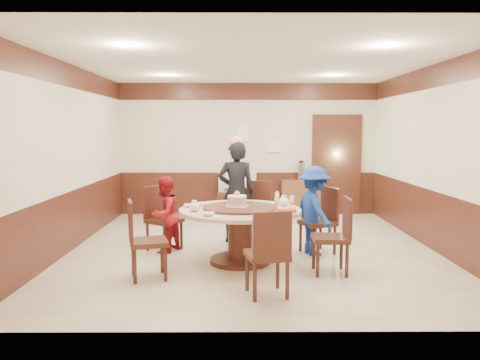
{
  "coord_description": "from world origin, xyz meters",
  "views": [
    {
      "loc": [
        -0.23,
        -7.06,
        1.82
      ],
      "look_at": [
        -0.19,
        -0.37,
        1.1
      ],
      "focal_mm": 35.0,
      "sensor_mm": 36.0,
      "label": 1
    }
  ],
  "objects_px": {
    "banquet_table": "(240,224)",
    "side_cabinet": "(300,198)",
    "person_red": "(165,214)",
    "tv_stand": "(238,204)",
    "person_standing": "(236,192)",
    "person_blue": "(314,211)",
    "thermos": "(301,171)",
    "shrimp_platter": "(286,211)",
    "birthday_cake": "(237,201)",
    "television": "(238,181)"
  },
  "relations": [
    {
      "from": "person_blue",
      "to": "birthday_cake",
      "type": "bearing_deg",
      "value": 90.65
    },
    {
      "from": "person_standing",
      "to": "side_cabinet",
      "type": "xyz_separation_m",
      "value": [
        1.35,
        2.35,
        -0.44
      ]
    },
    {
      "from": "birthday_cake",
      "to": "shrimp_platter",
      "type": "bearing_deg",
      "value": -32.4
    },
    {
      "from": "person_standing",
      "to": "television",
      "type": "xyz_separation_m",
      "value": [
        0.02,
        2.32,
        -0.09
      ]
    },
    {
      "from": "person_blue",
      "to": "side_cabinet",
      "type": "relative_size",
      "value": 1.62
    },
    {
      "from": "birthday_cake",
      "to": "thermos",
      "type": "height_order",
      "value": "thermos"
    },
    {
      "from": "person_blue",
      "to": "birthday_cake",
      "type": "xyz_separation_m",
      "value": [
        -1.13,
        -0.4,
        0.21
      ]
    },
    {
      "from": "banquet_table",
      "to": "side_cabinet",
      "type": "relative_size",
      "value": 2.08
    },
    {
      "from": "birthday_cake",
      "to": "shrimp_platter",
      "type": "distance_m",
      "value": 0.76
    },
    {
      "from": "person_standing",
      "to": "person_blue",
      "type": "distance_m",
      "value": 1.39
    },
    {
      "from": "shrimp_platter",
      "to": "side_cabinet",
      "type": "relative_size",
      "value": 0.38
    },
    {
      "from": "person_blue",
      "to": "side_cabinet",
      "type": "height_order",
      "value": "person_blue"
    },
    {
      "from": "person_standing",
      "to": "thermos",
      "type": "height_order",
      "value": "person_standing"
    },
    {
      "from": "shrimp_platter",
      "to": "television",
      "type": "height_order",
      "value": "television"
    },
    {
      "from": "tv_stand",
      "to": "side_cabinet",
      "type": "xyz_separation_m",
      "value": [
        1.33,
        0.03,
        0.12
      ]
    },
    {
      "from": "person_red",
      "to": "thermos",
      "type": "relative_size",
      "value": 3.0
    },
    {
      "from": "side_cabinet",
      "to": "person_red",
      "type": "bearing_deg",
      "value": -129.0
    },
    {
      "from": "thermos",
      "to": "person_red",
      "type": "bearing_deg",
      "value": -129.14
    },
    {
      "from": "thermos",
      "to": "person_blue",
      "type": "bearing_deg",
      "value": -94.16
    },
    {
      "from": "person_blue",
      "to": "side_cabinet",
      "type": "distance_m",
      "value": 3.14
    },
    {
      "from": "tv_stand",
      "to": "television",
      "type": "xyz_separation_m",
      "value": [
        0.0,
        0.0,
        0.48
      ]
    },
    {
      "from": "person_red",
      "to": "shrimp_platter",
      "type": "bearing_deg",
      "value": 87.68
    },
    {
      "from": "banquet_table",
      "to": "person_blue",
      "type": "bearing_deg",
      "value": 21.64
    },
    {
      "from": "thermos",
      "to": "birthday_cake",
      "type": "bearing_deg",
      "value": -111.04
    },
    {
      "from": "shrimp_platter",
      "to": "tv_stand",
      "type": "distance_m",
      "value": 3.98
    },
    {
      "from": "shrimp_platter",
      "to": "side_cabinet",
      "type": "height_order",
      "value": "shrimp_platter"
    },
    {
      "from": "thermos",
      "to": "banquet_table",
      "type": "bearing_deg",
      "value": -110.26
    },
    {
      "from": "person_standing",
      "to": "person_red",
      "type": "relative_size",
      "value": 1.44
    },
    {
      "from": "television",
      "to": "side_cabinet",
      "type": "height_order",
      "value": "television"
    },
    {
      "from": "person_red",
      "to": "thermos",
      "type": "height_order",
      "value": "person_red"
    },
    {
      "from": "television",
      "to": "person_blue",
      "type": "bearing_deg",
      "value": 105.43
    },
    {
      "from": "person_blue",
      "to": "shrimp_platter",
      "type": "distance_m",
      "value": 0.95
    },
    {
      "from": "person_standing",
      "to": "television",
      "type": "height_order",
      "value": "person_standing"
    },
    {
      "from": "television",
      "to": "thermos",
      "type": "xyz_separation_m",
      "value": [
        1.34,
        0.03,
        0.21
      ]
    },
    {
      "from": "person_red",
      "to": "birthday_cake",
      "type": "bearing_deg",
      "value": 90.03
    },
    {
      "from": "thermos",
      "to": "side_cabinet",
      "type": "bearing_deg",
      "value": 180.0
    },
    {
      "from": "person_red",
      "to": "side_cabinet",
      "type": "bearing_deg",
      "value": 167.33
    },
    {
      "from": "television",
      "to": "thermos",
      "type": "bearing_deg",
      "value": 176.88
    },
    {
      "from": "tv_stand",
      "to": "person_standing",
      "type": "bearing_deg",
      "value": -90.57
    },
    {
      "from": "banquet_table",
      "to": "person_red",
      "type": "relative_size",
      "value": 1.46
    },
    {
      "from": "television",
      "to": "banquet_table",
      "type": "bearing_deg",
      "value": 86.11
    },
    {
      "from": "shrimp_platter",
      "to": "tv_stand",
      "type": "bearing_deg",
      "value": 99.1
    },
    {
      "from": "person_red",
      "to": "television",
      "type": "xyz_separation_m",
      "value": [
        1.09,
        2.96,
        0.16
      ]
    },
    {
      "from": "thermos",
      "to": "television",
      "type": "bearing_deg",
      "value": -178.72
    },
    {
      "from": "shrimp_platter",
      "to": "television",
      "type": "bearing_deg",
      "value": 99.1
    },
    {
      "from": "banquet_table",
      "to": "person_standing",
      "type": "bearing_deg",
      "value": 92.58
    },
    {
      "from": "banquet_table",
      "to": "thermos",
      "type": "height_order",
      "value": "thermos"
    },
    {
      "from": "person_standing",
      "to": "person_blue",
      "type": "relative_size",
      "value": 1.26
    },
    {
      "from": "person_red",
      "to": "side_cabinet",
      "type": "relative_size",
      "value": 1.42
    },
    {
      "from": "person_standing",
      "to": "tv_stand",
      "type": "bearing_deg",
      "value": -91.11
    }
  ]
}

